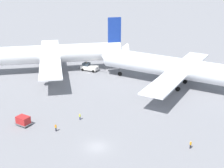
{
  "coord_description": "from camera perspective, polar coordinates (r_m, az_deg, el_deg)",
  "views": [
    {
      "loc": [
        -5.51,
        -54.11,
        34.18
      ],
      "look_at": [
        6.69,
        23.61,
        4.0
      ],
      "focal_mm": 51.14,
      "sensor_mm": 36.0,
      "label": 1
    }
  ],
  "objects": [
    {
      "name": "ground_plane",
      "position": [
        64.24,
        -2.68,
        -11.18
      ],
      "size": [
        600.0,
        600.0,
        0.0
      ],
      "primitive_type": "plane",
      "color": "gray"
    },
    {
      "name": "ground_crew_wing_walker_right",
      "position": [
        65.2,
        13.87,
        -10.48
      ],
      "size": [
        0.37,
        0.46,
        1.58
      ],
      "color": "black",
      "rests_on": "ground"
    },
    {
      "name": "ground_crew_ramp_agent_by_cones",
      "position": [
        70.2,
        -10.0,
        -7.68
      ],
      "size": [
        0.48,
        0.36,
        1.69
      ],
      "color": "black",
      "rests_on": "ground"
    },
    {
      "name": "airliner_being_pushed",
      "position": [
        94.11,
        10.95,
        2.89
      ],
      "size": [
        41.59,
        37.42,
        17.25
      ],
      "color": "white",
      "rests_on": "ground"
    },
    {
      "name": "ground_crew_marshaller_foreground",
      "position": [
        74.33,
        -5.76,
        -5.8
      ],
      "size": [
        0.38,
        0.45,
        1.57
      ],
      "color": "#2D3351",
      "rests_on": "ground"
    },
    {
      "name": "gse_container_dolly_flat",
      "position": [
        74.08,
        -15.59,
        -6.31
      ],
      "size": [
        3.86,
        3.76,
        2.15
      ],
      "color": "slate",
      "rests_on": "ground"
    },
    {
      "name": "airliner_at_gate_left",
      "position": [
        106.68,
        -12.19,
        5.17
      ],
      "size": [
        57.28,
        45.89,
        17.31
      ],
      "color": "white",
      "rests_on": "ground"
    },
    {
      "name": "pushback_tug",
      "position": [
        107.26,
        -4.11,
        3.04
      ],
      "size": [
        8.17,
        6.07,
        2.89
      ],
      "color": "white",
      "rests_on": "ground"
    }
  ]
}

